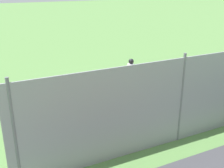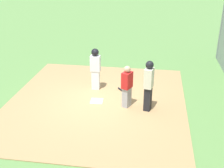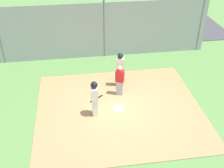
% 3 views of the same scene
% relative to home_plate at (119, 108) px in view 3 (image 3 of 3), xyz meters
% --- Properties ---
extents(ground_plane, '(140.00, 140.00, 0.00)m').
position_rel_home_plate_xyz_m(ground_plane, '(0.00, 0.00, -0.04)').
color(ground_plane, '#5B8947').
extents(dirt_infield, '(7.20, 6.40, 0.03)m').
position_rel_home_plate_xyz_m(dirt_infield, '(0.00, 0.00, -0.03)').
color(dirt_infield, '#A88456').
rests_on(dirt_infield, ground_plane).
extents(home_plate, '(0.47, 0.47, 0.02)m').
position_rel_home_plate_xyz_m(home_plate, '(0.00, 0.00, 0.00)').
color(home_plate, white).
rests_on(home_plate, dirt_infield).
extents(catcher, '(0.45, 0.39, 1.51)m').
position_rel_home_plate_xyz_m(catcher, '(-0.21, -1.12, 0.77)').
color(catcher, '#9E9EA3').
rests_on(catcher, dirt_infield).
extents(umpire, '(0.43, 0.34, 1.78)m').
position_rel_home_plate_xyz_m(umpire, '(-0.35, -1.86, 0.93)').
color(umpire, black).
rests_on(umpire, dirt_infield).
extents(runner, '(0.29, 0.38, 1.66)m').
position_rel_home_plate_xyz_m(runner, '(1.08, 0.25, 0.94)').
color(runner, silver).
rests_on(runner, dirt_infield).
extents(baseball_bat, '(0.63, 0.50, 0.06)m').
position_rel_home_plate_xyz_m(baseball_bat, '(0.92, -0.86, 0.02)').
color(baseball_bat, black).
rests_on(baseball_bat, dirt_infield).
extents(backstop_fence, '(12.00, 0.10, 3.35)m').
position_rel_home_plate_xyz_m(backstop_fence, '(0.00, -5.20, 1.56)').
color(backstop_fence, '#93999E').
rests_on(backstop_fence, ground_plane).
extents(parking_lot, '(18.00, 5.20, 0.04)m').
position_rel_home_plate_xyz_m(parking_lot, '(0.00, -8.90, -0.02)').
color(parking_lot, '#424247').
rests_on(parking_lot, ground_plane).
extents(parked_car_red, '(4.41, 2.38, 1.28)m').
position_rel_home_plate_xyz_m(parked_car_red, '(-3.00, -8.95, 0.57)').
color(parked_car_red, maroon).
rests_on(parked_car_red, parking_lot).
extents(parked_car_dark, '(4.20, 1.89, 1.28)m').
position_rel_home_plate_xyz_m(parked_car_dark, '(3.16, -8.52, 0.57)').
color(parked_car_dark, black).
rests_on(parked_car_dark, parking_lot).
extents(parked_car_green, '(4.32, 2.13, 1.28)m').
position_rel_home_plate_xyz_m(parked_car_green, '(6.49, -8.95, 0.57)').
color(parked_car_green, '#235B38').
rests_on(parked_car_green, parking_lot).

